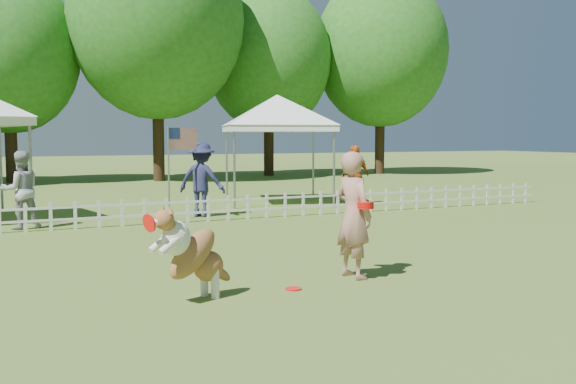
# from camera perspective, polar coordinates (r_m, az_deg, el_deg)

# --- Properties ---
(ground) EXTENTS (120.00, 120.00, 0.00)m
(ground) POSITION_cam_1_polar(r_m,az_deg,el_deg) (8.59, 2.75, -8.51)
(ground) COLOR #45631F
(ground) RESTS_ON ground
(picket_fence) EXTENTS (22.00, 0.08, 0.60)m
(picket_fence) POSITION_cam_1_polar(r_m,az_deg,el_deg) (15.01, -9.82, -1.60)
(picket_fence) COLOR silver
(picket_fence) RESTS_ON ground
(handler) EXTENTS (0.53, 0.72, 1.79)m
(handler) POSITION_cam_1_polar(r_m,az_deg,el_deg) (9.09, 5.85, -2.05)
(handler) COLOR #A77464
(handler) RESTS_ON ground
(dog) EXTENTS (1.19, 0.79, 1.17)m
(dog) POSITION_cam_1_polar(r_m,az_deg,el_deg) (7.89, -8.37, -5.42)
(dog) COLOR brown
(dog) RESTS_ON ground
(frisbee_on_turf) EXTENTS (0.26, 0.26, 0.02)m
(frisbee_on_turf) POSITION_cam_1_polar(r_m,az_deg,el_deg) (8.49, 0.48, -8.60)
(frisbee_on_turf) COLOR red
(frisbee_on_turf) RESTS_ON ground
(canopy_tent_right) EXTENTS (3.76, 3.76, 3.16)m
(canopy_tent_right) POSITION_cam_1_polar(r_m,az_deg,el_deg) (19.24, -0.97, 3.73)
(canopy_tent_right) COLOR white
(canopy_tent_right) RESTS_ON ground
(flag_pole) EXTENTS (0.85, 0.34, 2.25)m
(flag_pole) POSITION_cam_1_polar(r_m,az_deg,el_deg) (15.44, -10.55, 1.64)
(flag_pole) COLOR gray
(flag_pole) RESTS_ON ground
(spectator_a) EXTENTS (0.92, 0.77, 1.69)m
(spectator_a) POSITION_cam_1_polar(r_m,az_deg,el_deg) (15.00, -22.66, 0.17)
(spectator_a) COLOR #999A9E
(spectator_a) RESTS_ON ground
(spectator_b) EXTENTS (1.36, 1.30, 1.85)m
(spectator_b) POSITION_cam_1_polar(r_m,az_deg,el_deg) (16.11, -7.69, 1.11)
(spectator_b) COLOR #222349
(spectator_b) RESTS_ON ground
(spectator_c) EXTENTS (1.09, 0.63, 1.74)m
(spectator_c) POSITION_cam_1_polar(r_m,az_deg,el_deg) (18.85, 6.00, 1.52)
(spectator_c) COLOR #C95817
(spectator_c) RESTS_ON ground
(tree_center_left) EXTENTS (6.00, 6.00, 9.80)m
(tree_center_left) POSITION_cam_1_polar(r_m,az_deg,el_deg) (30.04, -23.61, 10.11)
(tree_center_left) COLOR #255B1A
(tree_center_left) RESTS_ON ground
(tree_center_right) EXTENTS (7.60, 7.60, 12.60)m
(tree_center_right) POSITION_cam_1_polar(r_m,az_deg,el_deg) (29.53, -11.59, 13.26)
(tree_center_right) COLOR #255B1A
(tree_center_right) RESTS_ON ground
(tree_right) EXTENTS (6.20, 6.20, 10.40)m
(tree_right) POSITION_cam_1_polar(r_m,az_deg,el_deg) (32.71, -1.74, 10.60)
(tree_right) COLOR #255B1A
(tree_right) RESTS_ON ground
(tree_far_right) EXTENTS (7.00, 7.00, 11.40)m
(tree_far_right) POSITION_cam_1_polar(r_m,az_deg,el_deg) (34.72, 8.24, 11.05)
(tree_far_right) COLOR #255B1A
(tree_far_right) RESTS_ON ground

